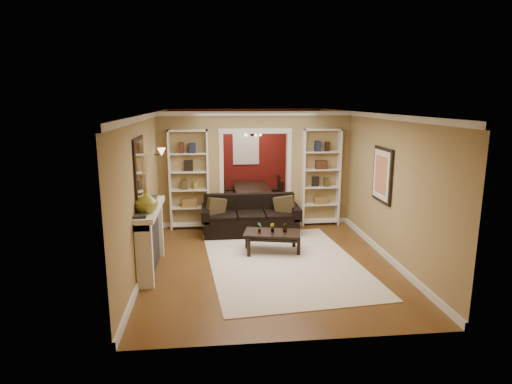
{
  "coord_description": "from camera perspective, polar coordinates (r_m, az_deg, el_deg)",
  "views": [
    {
      "loc": [
        -1.02,
        -8.75,
        2.95
      ],
      "look_at": [
        -0.19,
        -0.8,
        1.23
      ],
      "focal_mm": 30.0,
      "sensor_mm": 36.0,
      "label": 1
    }
  ],
  "objects": [
    {
      "name": "dining_window",
      "position": [
        12.8,
        -1.35,
        5.89
      ],
      "size": [
        0.78,
        0.03,
        0.98
      ],
      "primitive_type": "cube",
      "color": "#8CA5CC",
      "rests_on": "wall_back"
    },
    {
      "name": "plant_left",
      "position": [
        8.37,
        0.46,
        -4.73
      ],
      "size": [
        0.12,
        0.13,
        0.21
      ],
      "primitive_type": "imported",
      "rotation": [
        0.0,
        0.0,
        1.01
      ],
      "color": "#336626",
      "rests_on": "coffee_table"
    },
    {
      "name": "sofa",
      "position": [
        9.58,
        -0.72,
        -3.12
      ],
      "size": [
        2.17,
        0.94,
        0.85
      ],
      "primitive_type": "cube",
      "color": "black",
      "rests_on": "floor"
    },
    {
      "name": "chandelier",
      "position": [
        11.53,
        -0.87,
        7.54
      ],
      "size": [
        0.5,
        0.5,
        0.3
      ],
      "primitive_type": "cube",
      "color": "#382119",
      "rests_on": "ceiling"
    },
    {
      "name": "pillow_right",
      "position": [
        9.6,
        3.87,
        -1.75
      ],
      "size": [
        0.47,
        0.32,
        0.46
      ],
      "primitive_type": "cube",
      "rotation": [
        0.0,
        0.0,
        -0.44
      ],
      "color": "#504322",
      "rests_on": "sofa"
    },
    {
      "name": "dining_chair_sw",
      "position": [
        12.19,
        -3.18,
        0.36
      ],
      "size": [
        0.5,
        0.5,
        0.92
      ],
      "primitive_type": "cube",
      "rotation": [
        0.0,
        0.0,
        1.69
      ],
      "color": "black",
      "rests_on": "floor"
    },
    {
      "name": "fireplace",
      "position": [
        7.7,
        -13.73,
        -6.1
      ],
      "size": [
        0.32,
        1.7,
        1.16
      ],
      "primitive_type": "cube",
      "color": "white",
      "rests_on": "floor"
    },
    {
      "name": "dining_chair_ne",
      "position": [
        11.72,
        2.35,
        -0.37
      ],
      "size": [
        0.53,
        0.53,
        0.82
      ],
      "primitive_type": "cube",
      "rotation": [
        0.0,
        0.0,
        -1.96
      ],
      "color": "black",
      "rests_on": "floor"
    },
    {
      "name": "dining_chair_se",
      "position": [
        12.29,
        1.95,
        0.36
      ],
      "size": [
        0.56,
        0.56,
        0.87
      ],
      "primitive_type": "cube",
      "rotation": [
        0.0,
        0.0,
        -1.2
      ],
      "color": "black",
      "rests_on": "floor"
    },
    {
      "name": "area_rug",
      "position": [
        8.03,
        3.71,
        -9.36
      ],
      "size": [
        3.02,
        4.0,
        0.01
      ],
      "primitive_type": "cube",
      "rotation": [
        0.0,
        0.0,
        0.09
      ],
      "color": "white",
      "rests_on": "floor"
    },
    {
      "name": "mirror",
      "position": [
        7.44,
        -15.27,
        2.85
      ],
      "size": [
        0.03,
        0.95,
        1.1
      ],
      "primitive_type": "cube",
      "color": "silver",
      "rests_on": "wall_left"
    },
    {
      "name": "wall_back",
      "position": [
        12.89,
        -1.38,
        5.04
      ],
      "size": [
        8.0,
        0.0,
        8.0
      ],
      "primitive_type": "plane",
      "rotation": [
        1.57,
        0.0,
        0.0
      ],
      "color": "#A28755",
      "rests_on": "ground"
    },
    {
      "name": "ceiling",
      "position": [
        8.81,
        0.7,
        10.55
      ],
      "size": [
        8.0,
        8.0,
        0.0
      ],
      "primitive_type": "plane",
      "rotation": [
        3.14,
        0.0,
        0.0
      ],
      "color": "white",
      "rests_on": "ground"
    },
    {
      "name": "vase",
      "position": [
        7.11,
        -14.47,
        -1.17
      ],
      "size": [
        0.42,
        0.42,
        0.39
      ],
      "primitive_type": "imported",
      "rotation": [
        0.0,
        0.0,
        -0.11
      ],
      "color": "olive",
      "rests_on": "fireplace"
    },
    {
      "name": "dining_chair_nw",
      "position": [
        11.6,
        -3.04,
        -0.27
      ],
      "size": [
        0.55,
        0.55,
        0.91
      ],
      "primitive_type": "cube",
      "rotation": [
        0.0,
        0.0,
        1.82
      ],
      "color": "black",
      "rests_on": "floor"
    },
    {
      "name": "red_back_panel",
      "position": [
        12.86,
        -1.36,
        4.89
      ],
      "size": [
        4.44,
        0.04,
        2.64
      ],
      "primitive_type": "cube",
      "color": "maroon",
      "rests_on": "floor"
    },
    {
      "name": "framed_art",
      "position": [
        8.51,
        16.44,
        2.21
      ],
      "size": [
        0.04,
        0.85,
        1.05
      ],
      "primitive_type": "cube",
      "color": "black",
      "rests_on": "wall_right"
    },
    {
      "name": "wall_left",
      "position": [
        8.98,
        -13.74,
        1.56
      ],
      "size": [
        0.0,
        8.0,
        8.0
      ],
      "primitive_type": "plane",
      "rotation": [
        1.57,
        0.0,
        1.57
      ],
      "color": "#A28755",
      "rests_on": "ground"
    },
    {
      "name": "bookshelf_right",
      "position": [
        10.27,
        8.63,
        1.94
      ],
      "size": [
        0.9,
        0.3,
        2.3
      ],
      "primitive_type": "cube",
      "color": "white",
      "rests_on": "floor"
    },
    {
      "name": "pillow_left",
      "position": [
        9.47,
        -5.35,
        -2.03
      ],
      "size": [
        0.44,
        0.34,
        0.44
      ],
      "primitive_type": "cube",
      "rotation": [
        0.0,
        0.0,
        0.55
      ],
      "color": "#504322",
      "rests_on": "sofa"
    },
    {
      "name": "bookshelf_left",
      "position": [
        9.96,
        -8.91,
        1.61
      ],
      "size": [
        0.9,
        0.3,
        2.3
      ],
      "primitive_type": "cube",
      "color": "white",
      "rests_on": "floor"
    },
    {
      "name": "partition_wall",
      "position": [
        10.13,
        -0.1,
        3.08
      ],
      "size": [
        4.5,
        0.15,
        2.7
      ],
      "primitive_type": "cube",
      "color": "#A28755",
      "rests_on": "floor"
    },
    {
      "name": "plant_right",
      "position": [
        8.44,
        3.89,
        -4.72
      ],
      "size": [
        0.14,
        0.14,
        0.18
      ],
      "primitive_type": "imported",
      "rotation": [
        0.0,
        0.0,
        4.11
      ],
      "color": "#336626",
      "rests_on": "coffee_table"
    },
    {
      "name": "coffee_table",
      "position": [
        8.5,
        2.17,
        -6.68
      ],
      "size": [
        1.19,
        0.81,
        0.41
      ],
      "primitive_type": "cube",
      "rotation": [
        0.0,
        0.0,
        -0.22
      ],
      "color": "black",
      "rests_on": "floor"
    },
    {
      "name": "plant_center",
      "position": [
        8.4,
        2.18,
        -4.78
      ],
      "size": [
        0.12,
        0.12,
        0.18
      ],
      "primitive_type": "imported",
      "rotation": [
        0.0,
        0.0,
        2.09
      ],
      "color": "#336626",
      "rests_on": "coffee_table"
    },
    {
      "name": "wall_right",
      "position": [
        9.48,
        14.33,
        2.07
      ],
      "size": [
        0.0,
        8.0,
        8.0
      ],
      "primitive_type": "plane",
      "rotation": [
        1.57,
        0.0,
        -1.57
      ],
      "color": "#A28755",
      "rests_on": "ground"
    },
    {
      "name": "dining_table",
      "position": [
        11.96,
        -0.47,
        -0.6
      ],
      "size": [
        1.73,
        0.97,
        0.61
      ],
      "primitive_type": "imported",
      "rotation": [
        0.0,
        0.0,
        1.57
      ],
      "color": "black",
      "rests_on": "floor"
    },
    {
      "name": "wall_sconce",
      "position": [
        9.44,
        -12.84,
        5.05
      ],
      "size": [
        0.18,
        0.18,
        0.22
      ],
      "primitive_type": "cube",
      "color": "#FFE0A5",
      "rests_on": "wall_left"
    },
    {
      "name": "wall_front",
      "position": [
        5.11,
        5.87,
        -6.11
      ],
      "size": [
        8.0,
        0.0,
        8.0
      ],
      "primitive_type": "plane",
      "rotation": [
        -1.57,
        0.0,
        0.0
      ],
      "color": "#A28755",
      "rests_on": "ground"
    },
    {
      "name": "floor",
      "position": [
        9.29,
        0.66,
        -6.34
      ],
      "size": [
        8.0,
        8.0,
        0.0
      ],
      "primitive_type": "plane",
      "color": "brown",
      "rests_on": "ground"
    }
  ]
}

